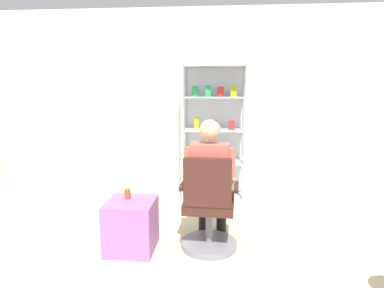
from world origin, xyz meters
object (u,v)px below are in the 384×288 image
display_cabinet_main (214,132)px  seated_shopkeeper (211,176)px  tea_glass (128,194)px  storage_crate (131,225)px  office_chair (209,212)px

display_cabinet_main → seated_shopkeeper: display_cabinet_main is taller
seated_shopkeeper → tea_glass: 0.84m
seated_shopkeeper → storage_crate: (-0.77, -0.22, -0.46)m
tea_glass → office_chair: bearing=-0.6°
office_chair → tea_glass: (-0.81, 0.01, 0.16)m
display_cabinet_main → office_chair: display_cabinet_main is taller
display_cabinet_main → storage_crate: 1.98m
office_chair → storage_crate: 0.77m
office_chair → seated_shopkeeper: size_ratio=0.74×
office_chair → seated_shopkeeper: bearing=86.9°
display_cabinet_main → tea_glass: 1.85m
display_cabinet_main → storage_crate: (-0.76, -1.68, -0.72)m
office_chair → tea_glass: 0.82m
office_chair → storage_crate: (-0.76, -0.05, -0.14)m
display_cabinet_main → seated_shopkeeper: 1.48m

